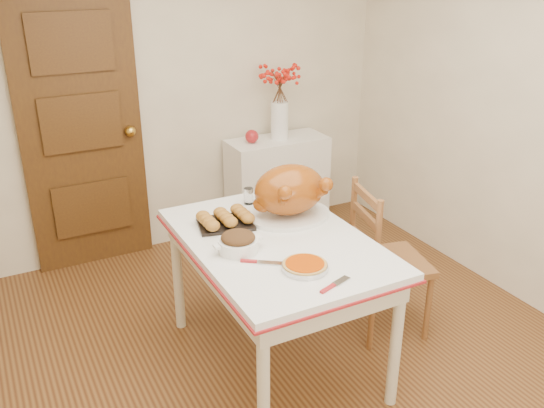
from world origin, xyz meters
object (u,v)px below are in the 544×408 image
turkey_platter (289,193)px  pumpkin_pie (305,265)px  sideboard (277,186)px  kitchen_table (276,302)px  chair_oak (390,259)px

turkey_platter → pumpkin_pie: (-0.23, -0.56, -0.13)m
sideboard → kitchen_table: bearing=-118.3°
sideboard → turkey_platter: turkey_platter is taller
sideboard → pumpkin_pie: 2.14m
chair_oak → pumpkin_pie: bearing=125.6°
sideboard → pumpkin_pie: pumpkin_pie is taller
kitchen_table → chair_oak: (0.78, -0.02, 0.09)m
sideboard → kitchen_table: (-0.83, -1.55, -0.01)m
chair_oak → turkey_platter: (-0.58, 0.23, 0.47)m
sideboard → turkey_platter: bearing=-115.5°
chair_oak → pumpkin_pie: 0.94m
turkey_platter → kitchen_table: bearing=-115.3°
kitchen_table → turkey_platter: bearing=46.8°
kitchen_table → pumpkin_pie: size_ratio=5.96×
chair_oak → pumpkin_pie: chair_oak is taller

